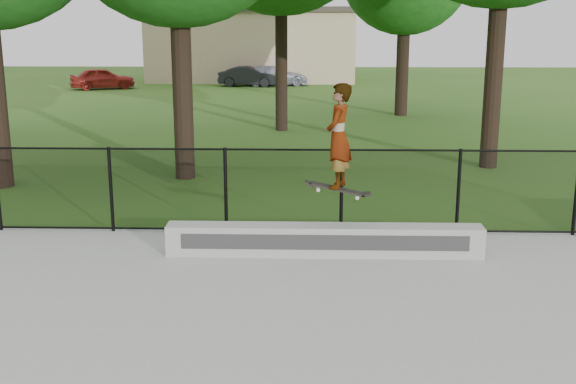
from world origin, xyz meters
name	(u,v)px	position (x,y,z in m)	size (l,w,h in m)	color
grind_ledge	(324,240)	(1.69, 4.70, 0.30)	(4.97, 0.40, 0.48)	#A3A39E
car_a	(102,78)	(-9.55, 32.04, 0.57)	(1.35, 3.33, 1.14)	maroon
car_b	(249,76)	(-1.91, 33.80, 0.54)	(1.15, 3.00, 1.09)	black
car_c	(274,76)	(-0.55, 34.31, 0.55)	(1.53, 3.45, 1.09)	#A9AAC0
skater_airborne	(338,138)	(1.88, 4.67, 1.93)	(0.83, 0.66, 1.78)	black
chainlink_fence	(226,190)	(0.00, 5.90, 0.81)	(16.06, 0.06, 1.50)	black
distant_building	(253,44)	(-2.00, 38.00, 2.16)	(12.40, 6.40, 4.30)	tan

